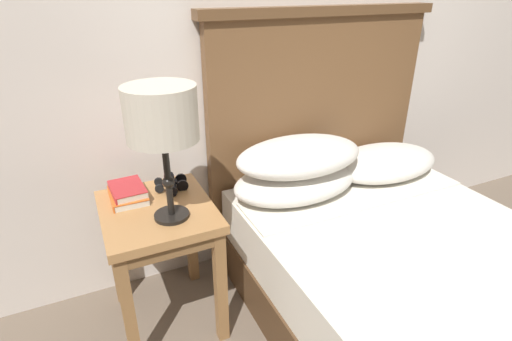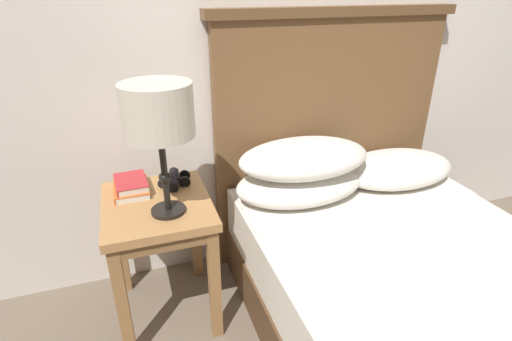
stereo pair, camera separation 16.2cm
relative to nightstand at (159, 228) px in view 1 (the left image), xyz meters
The scene contains 6 objects.
nightstand is the anchor object (origin of this frame).
bed 1.09m from the nightstand, 33.58° to the right, with size 1.24×2.03×1.26m.
table_lamp 0.49m from the nightstand, 68.08° to the right, with size 0.25×0.25×0.49m.
book_on_nightstand 0.18m from the nightstand, 127.22° to the left, with size 0.14×0.20×0.03m.
book_stacked_on_top 0.20m from the nightstand, 126.41° to the left, with size 0.14×0.18×0.03m.
binoculars_pair 0.20m from the nightstand, 55.72° to the left, with size 0.15×0.16×0.05m.
Camera 1 is at (-0.81, -0.77, 1.36)m, focal length 28.00 mm.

